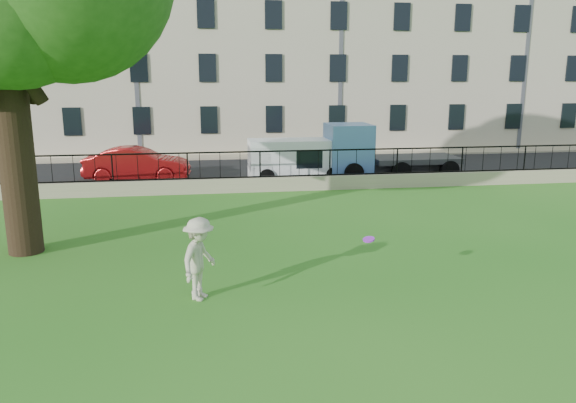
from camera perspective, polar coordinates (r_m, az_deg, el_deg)
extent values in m
plane|color=#28761C|center=(12.43, 2.95, -10.23)|extent=(120.00, 120.00, 0.00)
cube|color=#9A9270|center=(23.76, -2.84, 1.75)|extent=(50.00, 0.40, 0.60)
cube|color=black|center=(23.70, -2.85, 2.53)|extent=(50.00, 0.05, 0.06)
cube|color=black|center=(23.53, -2.88, 5.10)|extent=(50.00, 0.05, 0.06)
cube|color=black|center=(28.41, -3.80, 2.97)|extent=(60.00, 9.00, 0.01)
cube|color=#9A9270|center=(33.53, -4.57, 4.57)|extent=(60.00, 1.40, 0.12)
cube|color=beige|center=(38.90, -5.38, 15.21)|extent=(56.00, 10.00, 13.00)
cylinder|color=black|center=(16.84, -25.82, 3.63)|extent=(0.93, 0.93, 5.09)
imported|color=beige|center=(12.46, -8.98, -5.78)|extent=(1.16, 1.38, 1.85)
cylinder|color=#9F26DB|center=(12.85, 8.20, -3.83)|extent=(0.33, 0.34, 0.12)
imported|color=#AC1517|center=(26.91, -15.06, 3.67)|extent=(4.85, 2.00, 1.56)
cube|color=white|center=(26.26, 0.96, 4.27)|extent=(4.53, 1.78, 1.90)
cube|color=#5481C6|center=(27.32, 10.35, 5.11)|extent=(6.17, 2.24, 2.58)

